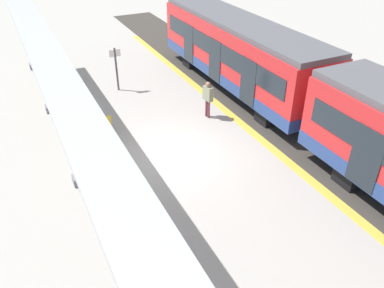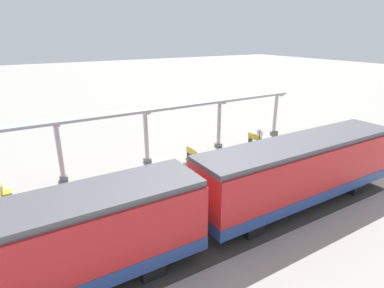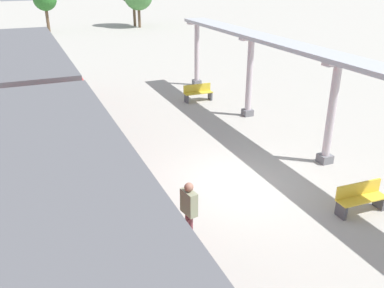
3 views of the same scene
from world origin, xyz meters
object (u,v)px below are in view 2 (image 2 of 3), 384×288
object	(u,v)px
canopy_pillar_nearest	(275,114)
canopy_pillar_fourth	(60,152)
canopy_pillar_second	(219,124)
train_far_carriage	(28,257)
canopy_pillar_third	(146,137)
bench_mid_platform	(193,154)
bench_near_end	(5,195)
platform_info_sign	(259,142)
trash_bin	(275,137)
bench_far_end	(256,139)
passenger_waiting_near_edge	(230,174)
train_near_carriage	(300,171)

from	to	relation	value
canopy_pillar_nearest	canopy_pillar_fourth	bearing A→B (deg)	90.00
canopy_pillar_nearest	canopy_pillar_second	world-z (taller)	same
train_far_carriage	canopy_pillar_third	xyz separation A→B (m)	(9.06, -7.82, 0.01)
canopy_pillar_third	bench_mid_platform	bearing A→B (deg)	-112.98
bench_near_end	platform_info_sign	size ratio (longest dim) A/B	0.69
train_far_carriage	canopy_pillar_nearest	size ratio (longest dim) A/B	3.24
trash_bin	bench_far_end	bearing A→B (deg)	75.65
train_far_carriage	bench_near_end	distance (m)	8.00
bench_mid_platform	bench_far_end	size ratio (longest dim) A/B	1.01
canopy_pillar_second	passenger_waiting_near_edge	world-z (taller)	canopy_pillar_second
canopy_pillar_nearest	bench_near_end	size ratio (longest dim) A/B	2.41
bench_near_end	passenger_waiting_near_edge	xyz separation A→B (m)	(-5.02, -10.82, 0.61)
train_near_carriage	bench_mid_platform	xyz separation A→B (m)	(7.82, 1.58, -1.38)
train_far_carriage	passenger_waiting_near_edge	world-z (taller)	train_far_carriage
train_near_carriage	trash_bin	distance (m)	9.78
train_near_carriage	canopy_pillar_fourth	distance (m)	13.46
canopy_pillar_third	canopy_pillar_fourth	world-z (taller)	same
canopy_pillar_fourth	platform_info_sign	world-z (taller)	canopy_pillar_fourth
canopy_pillar_nearest	canopy_pillar_third	distance (m)	11.91
train_near_carriage	passenger_waiting_near_edge	xyz separation A→B (m)	(2.83, 2.18, -0.77)
bench_far_end	passenger_waiting_near_edge	world-z (taller)	passenger_waiting_near_edge
canopy_pillar_second	bench_near_end	size ratio (longest dim) A/B	2.41
canopy_pillar_second	canopy_pillar_third	distance (m)	5.99
bench_mid_platform	platform_info_sign	size ratio (longest dim) A/B	0.69
canopy_pillar_second	bench_near_end	bearing A→B (deg)	94.77
canopy_pillar_second	trash_bin	size ratio (longest dim) A/B	3.93
train_near_carriage	bench_far_end	world-z (taller)	train_near_carriage
canopy_pillar_second	bench_mid_platform	distance (m)	3.59
trash_bin	canopy_pillar_nearest	bearing A→B (deg)	-43.10
canopy_pillar_fourth	train_near_carriage	bearing A→B (deg)	-132.29
bench_mid_platform	bench_far_end	world-z (taller)	same
train_far_carriage	canopy_pillar_fourth	xyz separation A→B (m)	(9.06, -2.37, 0.01)
bench_near_end	bench_far_end	size ratio (longest dim) A/B	1.00
bench_far_end	trash_bin	distance (m)	1.71
platform_info_sign	passenger_waiting_near_edge	world-z (taller)	platform_info_sign
train_far_carriage	bench_far_end	world-z (taller)	train_far_carriage
canopy_pillar_third	train_near_carriage	bearing A→B (deg)	-153.57
trash_bin	passenger_waiting_near_edge	size ratio (longest dim) A/B	0.55
bench_mid_platform	platform_info_sign	bearing A→B (deg)	-119.68
trash_bin	canopy_pillar_fourth	bearing A→B (deg)	84.74
train_far_carriage	trash_bin	size ratio (longest dim) A/B	12.71
bench_near_end	passenger_waiting_near_edge	size ratio (longest dim) A/B	0.89
canopy_pillar_third	bench_mid_platform	world-z (taller)	canopy_pillar_third
bench_mid_platform	canopy_pillar_second	bearing A→B (deg)	-67.99
canopy_pillar_third	passenger_waiting_near_edge	xyz separation A→B (m)	(-6.23, -2.32, -0.79)
train_near_carriage	train_far_carriage	distance (m)	12.33
canopy_pillar_third	bench_near_end	distance (m)	8.70
canopy_pillar_fourth	train_far_carriage	bearing A→B (deg)	165.34
train_far_carriage	bench_mid_platform	xyz separation A→B (m)	(7.82, -10.75, -1.38)
canopy_pillar_nearest	canopy_pillar_fourth	world-z (taller)	same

